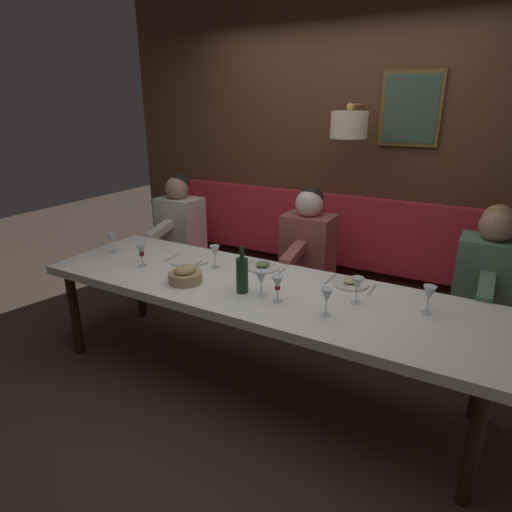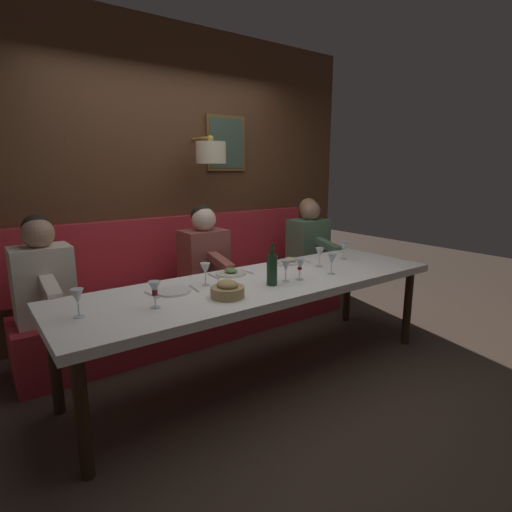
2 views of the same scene
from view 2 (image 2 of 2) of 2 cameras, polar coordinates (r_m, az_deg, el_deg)
The scene contains 20 objects.
ground_plane at distance 3.29m, azimuth 0.69°, elevation -16.01°, with size 12.00×12.00×0.00m, color #423328.
dining_table at distance 3.02m, azimuth 0.73°, elevation -4.56°, with size 0.90×2.96×0.74m.
banquette_bench at distance 3.88m, azimuth -7.31°, elevation -7.91°, with size 0.52×3.16×0.45m, color red.
back_wall_panel at distance 4.16m, azimuth -11.56°, elevation 9.36°, with size 0.59×4.36×2.90m.
diner_nearest at distance 4.49m, azimuth 7.45°, elevation 2.65°, with size 0.60×0.40×0.79m.
diner_near at distance 3.72m, azimuth -7.36°, elevation 0.66°, with size 0.60×0.40×0.79m.
diner_middle at distance 3.30m, azimuth -27.95°, elevation -2.16°, with size 0.60×0.40×0.79m.
place_setting_0 at distance 3.57m, azimuth 4.83°, elevation -0.75°, with size 0.24×0.31×0.05m.
place_setting_1 at distance 3.18m, azimuth -3.59°, elevation -2.36°, with size 0.24×0.31×0.05m.
place_setting_2 at distance 2.78m, azimuth -11.60°, elevation -4.89°, with size 0.24×0.33×0.01m.
wine_glass_0 at distance 2.96m, azimuth 4.22°, elevation -1.45°, with size 0.07×0.07×0.16m.
wine_glass_1 at distance 3.45m, azimuth 8.96°, elevation 0.41°, with size 0.07×0.07×0.16m.
wine_glass_2 at distance 3.02m, azimuth 6.20°, elevation -1.22°, with size 0.07×0.07×0.16m.
wine_glass_3 at distance 3.77m, azimuth 12.31°, elevation 1.30°, with size 0.07×0.07×0.16m.
wine_glass_4 at distance 2.46m, azimuth -23.92°, elevation -5.33°, with size 0.07×0.07×0.16m.
wine_glass_5 at distance 2.88m, azimuth -7.17°, elevation -1.90°, with size 0.07×0.07×0.16m.
wine_glass_6 at distance 3.22m, azimuth 10.64°, elevation -0.51°, with size 0.07×0.07×0.16m.
wine_glass_7 at distance 2.47m, azimuth -14.13°, elevation -4.57°, with size 0.07×0.07×0.16m.
wine_bottle at distance 2.87m, azimuth 2.27°, elevation -1.86°, with size 0.08×0.08×0.30m.
bread_bowl at distance 2.62m, azimuth -4.04°, elevation -4.81°, with size 0.22×0.22×0.12m.
Camera 2 is at (-2.31, 1.74, 1.56)m, focal length 28.33 mm.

